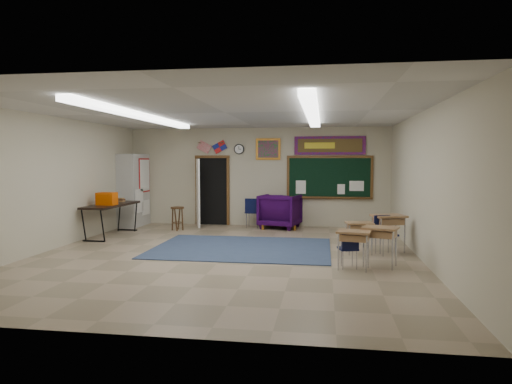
# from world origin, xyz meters

# --- Properties ---
(floor) EXTENTS (9.00, 9.00, 0.00)m
(floor) POSITION_xyz_m (0.00, 0.00, 0.00)
(floor) COLOR gray
(floor) RESTS_ON ground
(back_wall) EXTENTS (8.00, 0.04, 3.00)m
(back_wall) POSITION_xyz_m (0.00, 4.50, 1.50)
(back_wall) COLOR #BEB59A
(back_wall) RESTS_ON floor
(front_wall) EXTENTS (8.00, 0.04, 3.00)m
(front_wall) POSITION_xyz_m (0.00, -4.50, 1.50)
(front_wall) COLOR #BEB59A
(front_wall) RESTS_ON floor
(left_wall) EXTENTS (0.04, 9.00, 3.00)m
(left_wall) POSITION_xyz_m (-4.00, 0.00, 1.50)
(left_wall) COLOR #BEB59A
(left_wall) RESTS_ON floor
(right_wall) EXTENTS (0.04, 9.00, 3.00)m
(right_wall) POSITION_xyz_m (4.00, 0.00, 1.50)
(right_wall) COLOR #BEB59A
(right_wall) RESTS_ON floor
(ceiling) EXTENTS (8.00, 9.00, 0.04)m
(ceiling) POSITION_xyz_m (0.00, 0.00, 3.00)
(ceiling) COLOR silver
(ceiling) RESTS_ON back_wall
(area_rug) EXTENTS (4.00, 3.00, 0.02)m
(area_rug) POSITION_xyz_m (0.20, 0.80, 0.01)
(area_rug) COLOR #31405D
(area_rug) RESTS_ON floor
(fluorescent_strips) EXTENTS (3.86, 6.00, 0.10)m
(fluorescent_strips) POSITION_xyz_m (0.00, 0.00, 2.94)
(fluorescent_strips) COLOR white
(fluorescent_strips) RESTS_ON ceiling
(doorway) EXTENTS (1.10, 0.89, 2.16)m
(doorway) POSITION_xyz_m (-1.50, 4.35, 1.06)
(doorway) COLOR black
(doorway) RESTS_ON back_wall
(chalkboard) EXTENTS (2.55, 0.14, 1.30)m
(chalkboard) POSITION_xyz_m (2.20, 4.46, 1.46)
(chalkboard) COLOR brown
(chalkboard) RESTS_ON back_wall
(bulletin_board) EXTENTS (2.10, 0.05, 0.55)m
(bulletin_board) POSITION_xyz_m (2.20, 4.47, 2.45)
(bulletin_board) COLOR #A8140E
(bulletin_board) RESTS_ON back_wall
(framed_art_print) EXTENTS (0.75, 0.05, 0.65)m
(framed_art_print) POSITION_xyz_m (0.35, 4.47, 2.35)
(framed_art_print) COLOR #AA6920
(framed_art_print) RESTS_ON back_wall
(wall_clock) EXTENTS (0.32, 0.05, 0.32)m
(wall_clock) POSITION_xyz_m (-0.55, 4.47, 2.35)
(wall_clock) COLOR black
(wall_clock) RESTS_ON back_wall
(wall_flags) EXTENTS (1.16, 0.06, 0.70)m
(wall_flags) POSITION_xyz_m (-1.40, 4.44, 2.48)
(wall_flags) COLOR red
(wall_flags) RESTS_ON back_wall
(storage_cabinet) EXTENTS (0.59, 1.25, 2.20)m
(storage_cabinet) POSITION_xyz_m (-3.71, 3.85, 1.10)
(storage_cabinet) COLOR #B1B1AC
(storage_cabinet) RESTS_ON floor
(wingback_armchair) EXTENTS (1.30, 1.33, 1.01)m
(wingback_armchair) POSITION_xyz_m (0.76, 4.07, 0.51)
(wingback_armchair) COLOR #210431
(wingback_armchair) RESTS_ON floor
(student_chair_reading) EXTENTS (0.47, 0.47, 0.89)m
(student_chair_reading) POSITION_xyz_m (-0.05, 4.03, 0.44)
(student_chair_reading) COLOR black
(student_chair_reading) RESTS_ON floor
(student_chair_desk_a) EXTENTS (0.42, 0.42, 0.70)m
(student_chair_desk_a) POSITION_xyz_m (2.50, -0.79, 0.35)
(student_chair_desk_a) COLOR black
(student_chair_desk_a) RESTS_ON floor
(student_chair_desk_b) EXTENTS (0.54, 0.54, 0.83)m
(student_chair_desk_b) POSITION_xyz_m (3.36, 0.57, 0.41)
(student_chair_desk_b) COLOR black
(student_chair_desk_b) RESTS_ON floor
(student_desk_front_left) EXTENTS (0.62, 0.50, 0.68)m
(student_desk_front_left) POSITION_xyz_m (2.81, 0.57, 0.38)
(student_desk_front_left) COLOR #9B6E48
(student_desk_front_left) RESTS_ON floor
(student_desk_front_right) EXTENTS (0.81, 0.71, 0.81)m
(student_desk_front_right) POSITION_xyz_m (3.46, 0.91, 0.46)
(student_desk_front_right) COLOR #9B6E48
(student_desk_front_right) RESTS_ON floor
(student_desk_back_left) EXTENTS (0.67, 0.55, 0.72)m
(student_desk_back_left) POSITION_xyz_m (2.60, -0.87, 0.40)
(student_desk_back_left) COLOR #9B6E48
(student_desk_back_left) RESTS_ON floor
(student_desk_back_right) EXTENTS (0.75, 0.65, 0.76)m
(student_desk_back_right) POSITION_xyz_m (3.11, -0.59, 0.42)
(student_desk_back_right) COLOR #9B6E48
(student_desk_back_right) RESTS_ON floor
(folding_table) EXTENTS (0.76, 2.09, 1.18)m
(folding_table) POSITION_xyz_m (-3.53, 1.96, 0.47)
(folding_table) COLOR black
(folding_table) RESTS_ON floor
(wooden_stool) EXTENTS (0.38, 0.38, 0.68)m
(wooden_stool) POSITION_xyz_m (-2.11, 3.15, 0.35)
(wooden_stool) COLOR #462E15
(wooden_stool) RESTS_ON floor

